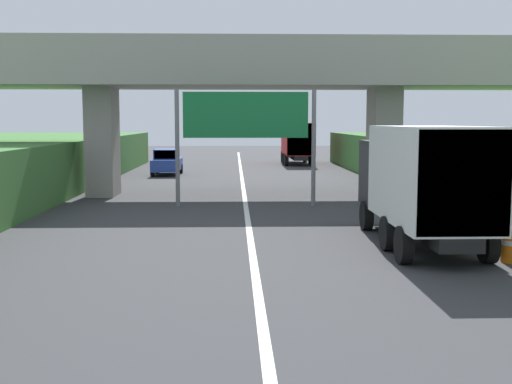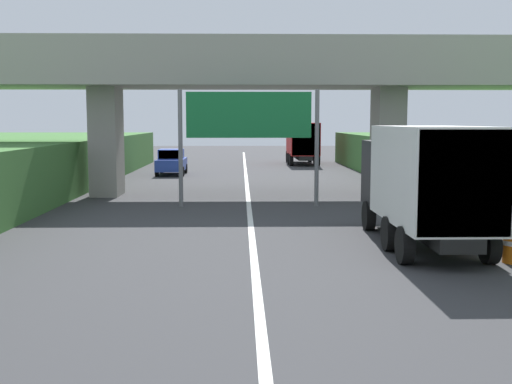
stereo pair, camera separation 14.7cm
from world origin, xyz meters
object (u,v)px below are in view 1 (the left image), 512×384
(truck_black, at_px, (421,179))
(car_blue, at_px, (167,162))
(overhead_highway_sign, at_px, (246,122))
(truck_red, at_px, (297,141))

(truck_black, distance_m, car_blue, 26.90)
(overhead_highway_sign, bearing_deg, truck_red, 79.90)
(truck_black, xyz_separation_m, car_blue, (-9.80, 25.03, -1.08))
(overhead_highway_sign, xyz_separation_m, car_blue, (-4.97, 16.15, -2.70))
(overhead_highway_sign, height_order, car_blue, overhead_highway_sign)
(overhead_highway_sign, bearing_deg, car_blue, 107.09)
(truck_red, xyz_separation_m, car_blue, (-9.74, -10.63, -1.08))
(truck_black, height_order, car_blue, truck_black)
(truck_red, relative_size, car_blue, 1.78)
(car_blue, bearing_deg, truck_red, 47.50)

